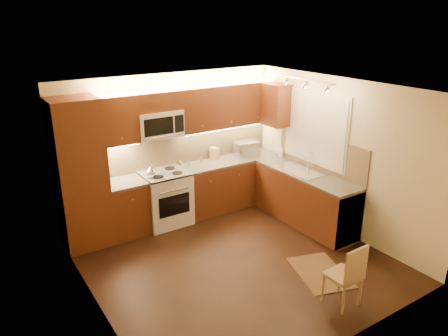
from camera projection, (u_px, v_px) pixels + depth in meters
floor at (236, 261)px, 6.28m from camera, size 4.00×4.00×0.01m
ceiling at (238, 90)px, 5.44m from camera, size 4.00×4.00×0.01m
wall_back at (171, 146)px, 7.43m from camera, size 4.00×0.01×2.50m
wall_front at (351, 243)px, 4.28m from camera, size 4.00×0.01×2.50m
wall_left at (91, 217)px, 4.83m from camera, size 0.01×4.00×2.50m
wall_right at (339, 156)px, 6.89m from camera, size 0.01×4.00×2.50m
pantry at (80, 175)px, 6.38m from camera, size 0.70×0.60×2.30m
base_cab_back_left at (126, 209)px, 6.96m from camera, size 0.62×0.60×0.86m
counter_back_left at (124, 183)px, 6.81m from camera, size 0.62×0.60×0.04m
base_cab_back_right at (230, 183)px, 8.01m from camera, size 1.92×0.60×0.86m
counter_back_right at (230, 160)px, 7.86m from camera, size 1.92×0.60×0.04m
base_cab_right at (305, 199)px, 7.33m from camera, size 0.60×2.00×0.86m
counter_right at (306, 174)px, 7.17m from camera, size 0.60×2.00×0.04m
dishwasher at (336, 214)px, 6.77m from camera, size 0.58×0.60×0.84m
backsplash_back at (189, 146)px, 7.62m from camera, size 3.30×0.02×0.60m
backsplash_right at (320, 153)px, 7.22m from camera, size 0.02×2.00×0.60m
upper_cab_back_left at (116, 120)px, 6.57m from camera, size 0.62×0.35×0.75m
upper_cab_back_right at (227, 105)px, 7.62m from camera, size 1.92×0.35×0.75m
upper_cab_bridge at (157, 101)px, 6.86m from camera, size 0.76×0.35×0.31m
upper_cab_right_corner at (276, 105)px, 7.69m from camera, size 0.35×0.50×0.75m
stove at (166, 198)px, 7.29m from camera, size 0.76×0.65×0.92m
microwave at (158, 124)px, 6.97m from camera, size 0.76×0.38×0.44m
window_frame at (316, 128)px, 7.20m from camera, size 0.03×1.44×1.24m
window_blinds at (315, 128)px, 7.19m from camera, size 0.02×1.36×1.16m
sink at (301, 166)px, 7.26m from camera, size 0.52×0.86×0.15m
faucet at (309, 160)px, 7.33m from camera, size 0.20×0.04×0.30m
track_light_bar at (306, 79)px, 6.56m from camera, size 0.04×1.20×0.03m
kettle at (151, 171)px, 6.88m from camera, size 0.20×0.20×0.21m
toaster_oven at (246, 148)px, 8.06m from camera, size 0.48×0.38×0.26m
knife_block at (215, 153)px, 7.85m from camera, size 0.15×0.18×0.21m
spice_jar_a at (189, 163)px, 7.51m from camera, size 0.05×0.05×0.09m
spice_jar_b at (180, 162)px, 7.56m from camera, size 0.05×0.05×0.08m
spice_jar_c at (181, 162)px, 7.55m from camera, size 0.06×0.06×0.10m
spice_jar_d at (201, 160)px, 7.66m from camera, size 0.04×0.04×0.10m
soap_bottle at (281, 152)px, 8.00m from camera, size 0.09×0.09×0.17m
rug at (320, 273)px, 5.98m from camera, size 0.87×1.08×0.01m
dining_chair at (343, 274)px, 5.23m from camera, size 0.38×0.38×0.84m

